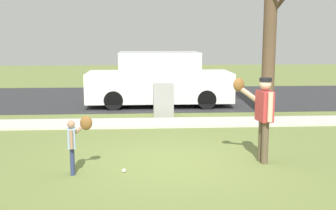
{
  "coord_description": "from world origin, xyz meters",
  "views": [
    {
      "loc": [
        -0.55,
        -7.89,
        2.45
      ],
      "look_at": [
        -0.01,
        0.81,
        1.0
      ],
      "focal_mm": 44.61,
      "sensor_mm": 36.0,
      "label": 1
    }
  ],
  "objects_px": {
    "baseball": "(124,171)",
    "person_child": "(76,137)",
    "utility_cabinet": "(163,100)",
    "street_tree_near": "(270,17)",
    "parked_van_white": "(159,80)",
    "person_adult": "(262,110)"
  },
  "relations": [
    {
      "from": "parked_van_white",
      "to": "person_adult",
      "type": "bearing_deg",
      "value": -76.01
    },
    {
      "from": "person_adult",
      "to": "street_tree_near",
      "type": "xyz_separation_m",
      "value": [
        1.54,
        4.7,
        1.96
      ]
    },
    {
      "from": "street_tree_near",
      "to": "parked_van_white",
      "type": "distance_m",
      "value": 4.4
    },
    {
      "from": "person_child",
      "to": "utility_cabinet",
      "type": "distance_m",
      "value": 5.74
    },
    {
      "from": "baseball",
      "to": "utility_cabinet",
      "type": "height_order",
      "value": "utility_cabinet"
    },
    {
      "from": "baseball",
      "to": "parked_van_white",
      "type": "xyz_separation_m",
      "value": [
        0.95,
        7.28,
        0.87
      ]
    },
    {
      "from": "person_child",
      "to": "parked_van_white",
      "type": "xyz_separation_m",
      "value": [
        1.78,
        7.27,
        0.23
      ]
    },
    {
      "from": "baseball",
      "to": "utility_cabinet",
      "type": "distance_m",
      "value": 5.56
    },
    {
      "from": "baseball",
      "to": "street_tree_near",
      "type": "xyz_separation_m",
      "value": [
        4.18,
        5.17,
        2.97
      ]
    },
    {
      "from": "utility_cabinet",
      "to": "street_tree_near",
      "type": "distance_m",
      "value": 4.07
    },
    {
      "from": "baseball",
      "to": "parked_van_white",
      "type": "height_order",
      "value": "parked_van_white"
    },
    {
      "from": "person_adult",
      "to": "baseball",
      "type": "xyz_separation_m",
      "value": [
        -2.64,
        -0.47,
        -1.0
      ]
    },
    {
      "from": "baseball",
      "to": "person_child",
      "type": "bearing_deg",
      "value": 178.98
    },
    {
      "from": "street_tree_near",
      "to": "parked_van_white",
      "type": "relative_size",
      "value": 1.14
    },
    {
      "from": "street_tree_near",
      "to": "baseball",
      "type": "bearing_deg",
      "value": -128.99
    },
    {
      "from": "baseball",
      "to": "street_tree_near",
      "type": "height_order",
      "value": "street_tree_near"
    },
    {
      "from": "person_adult",
      "to": "parked_van_white",
      "type": "bearing_deg",
      "value": -83.86
    },
    {
      "from": "person_child",
      "to": "street_tree_near",
      "type": "bearing_deg",
      "value": 37.91
    },
    {
      "from": "person_adult",
      "to": "baseball",
      "type": "height_order",
      "value": "person_adult"
    },
    {
      "from": "person_adult",
      "to": "street_tree_near",
      "type": "height_order",
      "value": "street_tree_near"
    },
    {
      "from": "utility_cabinet",
      "to": "parked_van_white",
      "type": "bearing_deg",
      "value": 91.57
    },
    {
      "from": "person_child",
      "to": "street_tree_near",
      "type": "height_order",
      "value": "street_tree_near"
    }
  ]
}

